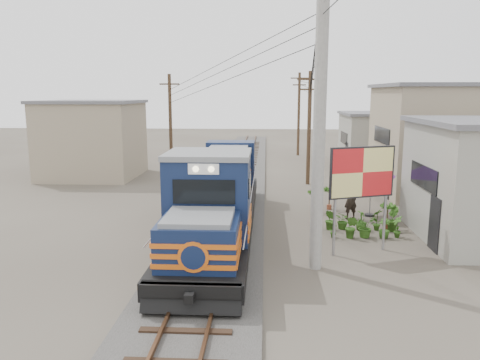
# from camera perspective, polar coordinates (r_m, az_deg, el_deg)

# --- Properties ---
(ground) EXTENTS (120.00, 120.00, 0.00)m
(ground) POSITION_cam_1_polar(r_m,az_deg,el_deg) (16.38, -3.51, -9.76)
(ground) COLOR #473F35
(ground) RESTS_ON ground
(ballast) EXTENTS (3.60, 70.00, 0.16)m
(ballast) POSITION_cam_1_polar(r_m,az_deg,el_deg) (25.93, -0.95, -1.91)
(ballast) COLOR #595651
(ballast) RESTS_ON ground
(track) EXTENTS (1.15, 70.00, 0.12)m
(track) POSITION_cam_1_polar(r_m,az_deg,el_deg) (25.89, -0.95, -1.52)
(track) COLOR #51331E
(track) RESTS_ON ground
(locomotive) EXTENTS (2.72, 14.81, 3.67)m
(locomotive) POSITION_cam_1_polar(r_m,az_deg,el_deg) (18.73, -2.53, -1.96)
(locomotive) COLOR black
(locomotive) RESTS_ON ground
(utility_pole_main) EXTENTS (0.40, 0.40, 10.00)m
(utility_pole_main) POSITION_cam_1_polar(r_m,az_deg,el_deg) (14.86, 9.69, 7.78)
(utility_pole_main) COLOR #9E9B93
(utility_pole_main) RESTS_ON ground
(wooden_pole_mid) EXTENTS (1.60, 0.24, 7.00)m
(wooden_pole_mid) POSITION_cam_1_polar(r_m,az_deg,el_deg) (29.44, 8.42, 6.55)
(wooden_pole_mid) COLOR #4C3826
(wooden_pole_mid) RESTS_ON ground
(wooden_pole_far) EXTENTS (1.60, 0.24, 7.50)m
(wooden_pole_far) POSITION_cam_1_polar(r_m,az_deg,el_deg) (43.39, 7.18, 8.17)
(wooden_pole_far) COLOR #4C3826
(wooden_pole_far) RESTS_ON ground
(wooden_pole_left) EXTENTS (1.60, 0.24, 7.00)m
(wooden_pole_left) POSITION_cam_1_polar(r_m,az_deg,el_deg) (34.01, -8.48, 7.07)
(wooden_pole_left) COLOR #4C3826
(wooden_pole_left) RESTS_ON ground
(power_lines) EXTENTS (9.65, 19.00, 3.30)m
(power_lines) POSITION_cam_1_polar(r_m,az_deg,el_deg) (23.90, -1.63, 15.07)
(power_lines) COLOR black
(power_lines) RESTS_ON ground
(shophouse_mid) EXTENTS (8.40, 7.35, 6.20)m
(shophouse_mid) POSITION_cam_1_polar(r_m,az_deg,el_deg) (29.38, 24.54, 4.59)
(shophouse_mid) COLOR gray
(shophouse_mid) RESTS_ON ground
(shophouse_back) EXTENTS (6.30, 6.30, 4.20)m
(shophouse_back) POSITION_cam_1_polar(r_m,az_deg,el_deg) (38.53, 16.99, 4.79)
(shophouse_back) COLOR gray
(shophouse_back) RESTS_ON ground
(shophouse_left) EXTENTS (6.30, 6.30, 5.20)m
(shophouse_left) POSITION_cam_1_polar(r_m,az_deg,el_deg) (33.56, -17.55, 4.82)
(shophouse_left) COLOR gray
(shophouse_left) RESTS_ON ground
(billboard) EXTENTS (2.38, 0.98, 3.86)m
(billboard) POSITION_cam_1_polar(r_m,az_deg,el_deg) (16.95, 14.67, 0.61)
(billboard) COLOR #99999E
(billboard) RESTS_ON ground
(market_umbrella) EXTENTS (2.25, 2.25, 2.48)m
(market_umbrella) POSITION_cam_1_polar(r_m,az_deg,el_deg) (22.37, 15.76, 1.15)
(market_umbrella) COLOR black
(market_umbrella) RESTS_ON ground
(vendor) EXTENTS (0.77, 0.64, 1.80)m
(vendor) POSITION_cam_1_polar(r_m,az_deg,el_deg) (21.89, 13.33, -2.35)
(vendor) COLOR black
(vendor) RESTS_ON ground
(plant_nursery) EXTENTS (3.07, 2.01, 1.04)m
(plant_nursery) POSITION_cam_1_polar(r_m,az_deg,el_deg) (19.86, 14.92, -5.13)
(plant_nursery) COLOR #2D5919
(plant_nursery) RESTS_ON ground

